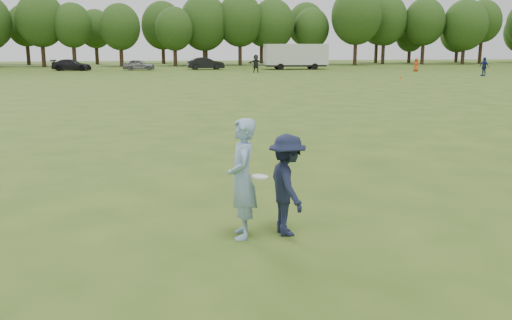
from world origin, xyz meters
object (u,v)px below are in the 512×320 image
(player_far_c, at_px, (416,65))
(car_e, at_px, (139,65))
(player_far_d, at_px, (256,63))
(thrower, at_px, (242,179))
(cargo_trailer, at_px, (296,55))
(player_far_b, at_px, (484,67))
(defender, at_px, (287,185))
(car_d, at_px, (72,65))
(field_cone, at_px, (400,77))
(car_f, at_px, (206,63))

(player_far_c, relative_size, car_e, 0.40)
(player_far_c, height_order, player_far_d, player_far_d)
(thrower, bearing_deg, cargo_trailer, 169.19)
(thrower, distance_m, player_far_b, 52.54)
(player_far_c, bearing_deg, player_far_d, 47.85)
(defender, bearing_deg, car_e, -0.48)
(car_d, xyz_separation_m, cargo_trailer, (27.83, -0.71, 1.09))
(defender, distance_m, cargo_trailer, 61.79)
(player_far_c, distance_m, field_cone, 15.16)
(car_f, distance_m, field_cone, 27.39)
(car_e, bearing_deg, defender, -170.40)
(defender, relative_size, car_d, 0.37)
(car_f, height_order, cargo_trailer, cargo_trailer)
(defender, relative_size, field_cone, 5.78)
(thrower, bearing_deg, car_d, -164.95)
(car_e, bearing_deg, cargo_trailer, -88.03)
(defender, bearing_deg, car_d, 6.88)
(thrower, bearing_deg, player_far_d, 173.88)
(player_far_c, relative_size, car_f, 0.34)
(car_f, xyz_separation_m, field_cone, (16.85, -21.59, -0.61))
(defender, bearing_deg, car_f, -8.27)
(defender, relative_size, car_f, 0.37)
(player_far_d, distance_m, car_d, 22.91)
(defender, distance_m, car_d, 62.58)
(player_far_b, height_order, car_f, player_far_b)
(defender, relative_size, player_far_c, 1.11)
(cargo_trailer, bearing_deg, player_far_c, -29.62)
(car_d, bearing_deg, player_far_b, -105.09)
(defender, bearing_deg, player_far_c, -32.93)
(player_far_b, relative_size, car_d, 0.40)
(player_far_b, xyz_separation_m, car_f, (-27.14, 18.35, -0.18))
(player_far_b, height_order, field_cone, player_far_b)
(player_far_c, xyz_separation_m, car_e, (-32.73, 8.04, -0.12))
(player_far_d, bearing_deg, cargo_trailer, 45.73)
(field_cone, bearing_deg, player_far_b, 17.48)
(car_d, bearing_deg, player_far_c, -93.87)
(player_far_d, bearing_deg, player_far_c, -3.67)
(defender, relative_size, cargo_trailer, 0.19)
(player_far_b, distance_m, car_e, 39.73)
(car_f, bearing_deg, car_e, 85.83)
(thrower, distance_m, car_e, 61.16)
(player_far_b, xyz_separation_m, field_cone, (-10.29, -3.24, -0.80))
(field_cone, bearing_deg, cargo_trailer, 104.77)
(cargo_trailer, bearing_deg, thrower, -103.50)
(car_f, bearing_deg, field_cone, -149.17)
(car_d, height_order, car_e, car_d)
(thrower, xyz_separation_m, defender, (0.77, 0.02, -0.14))
(player_far_d, relative_size, car_f, 0.44)
(defender, xyz_separation_m, player_far_c, (26.67, 52.87, -0.09))
(player_far_b, xyz_separation_m, car_e, (-35.46, 17.91, -0.29))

